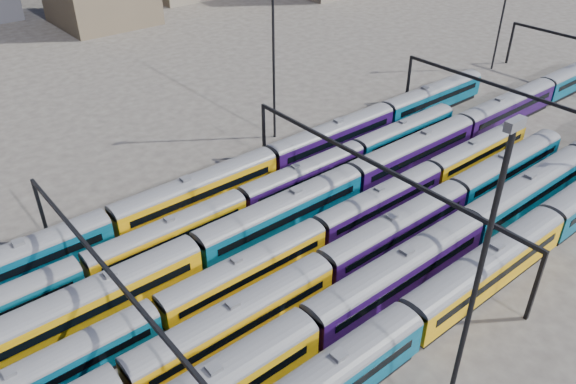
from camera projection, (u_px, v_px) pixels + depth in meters
ground at (304, 257)px, 59.88m from camera, size 500.00×500.00×0.00m
rake_0 at (487, 266)px, 54.06m from camera, size 113.52×3.32×5.61m
rake_1 at (309, 327)px, 47.39m from camera, size 136.48×3.33×5.62m
rake_2 at (122, 382)px, 42.92m from camera, size 125.48×3.06×5.15m
rake_3 at (246, 268)px, 54.49m from camera, size 95.29×2.79×4.69m
rake_4 at (282, 211)px, 62.12m from camera, size 155.17×3.24×5.47m
rake_5 at (82, 269)px, 54.40m from camera, size 113.27×2.76×4.64m
rake_6 at (110, 223)px, 60.22m from camera, size 130.98×3.19×5.39m
gantry_1 at (119, 291)px, 45.51m from camera, size 0.35×40.35×8.03m
gantry_2 at (374, 172)px, 61.58m from camera, size 0.35×40.35×8.03m
gantry_3 at (523, 102)px, 77.66m from camera, size 0.35×40.35×8.03m
mast_2 at (476, 287)px, 35.38m from camera, size 1.40×0.50×25.60m
mast_3 at (273, 45)px, 75.98m from camera, size 1.40×0.50×25.60m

